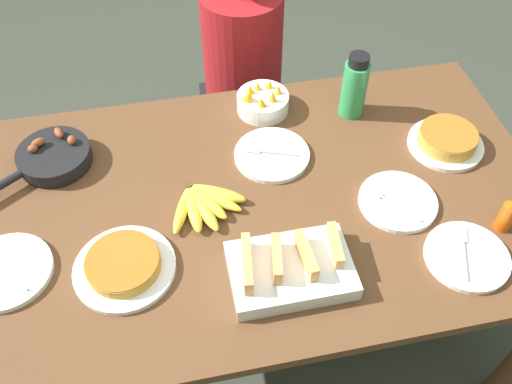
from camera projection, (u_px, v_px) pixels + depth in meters
The scene contains 15 objects.
ground_plane at pixel (256, 323), 2.16m from camera, with size 14.00×14.00×0.00m, color #383D33.
dining_table at pixel (256, 219), 1.64m from camera, with size 1.71×0.99×0.78m.
banana_bunch at pixel (203, 203), 1.53m from camera, with size 0.24×0.20×0.04m.
melon_tray at pixel (290, 268), 1.38m from camera, with size 0.31×0.21×0.10m.
skillet at pixel (53, 157), 1.64m from camera, with size 0.32×0.26×0.08m.
frittata_plate_center at pixel (447, 140), 1.69m from camera, with size 0.23×0.23×0.06m.
frittata_plate_side at pixel (124, 266), 1.39m from camera, with size 0.27×0.27×0.05m.
empty_plate_near_front at pixel (272, 155), 1.67m from camera, with size 0.23×0.23×0.02m.
empty_plate_far_left at pixel (398, 201), 1.55m from camera, with size 0.22×0.22×0.02m.
empty_plate_far_right at pixel (6, 272), 1.40m from camera, with size 0.24×0.24×0.02m.
empty_plate_mid_edge at pixel (467, 256), 1.43m from camera, with size 0.22×0.22×0.02m.
fruit_bowl_mango at pixel (263, 101), 1.79m from camera, with size 0.17×0.17×0.11m.
water_bottle at pixel (354, 87), 1.73m from camera, with size 0.08×0.08×0.22m.
hot_sauce_bottle at pixel (509, 213), 1.45m from camera, with size 0.05×0.05×0.14m.
person_figure at pixel (244, 96), 2.26m from camera, with size 0.34×0.34×1.24m.
Camera 1 is at (-0.20, -0.98, 1.99)m, focal length 38.00 mm.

